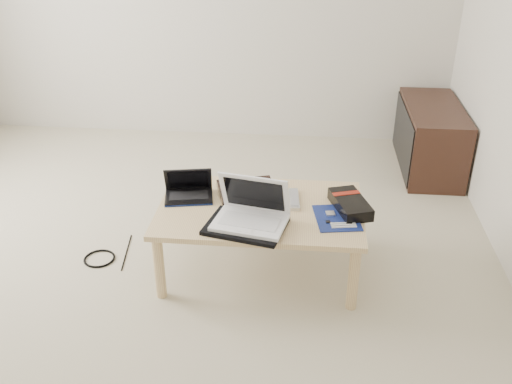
# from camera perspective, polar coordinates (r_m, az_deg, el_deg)

# --- Properties ---
(ground) EXTENTS (4.00, 4.00, 0.00)m
(ground) POSITION_cam_1_polar(r_m,az_deg,el_deg) (3.39, -10.07, -6.98)
(ground) COLOR beige
(ground) RESTS_ON ground
(coffee_table) EXTENTS (1.10, 0.70, 0.40)m
(coffee_table) POSITION_cam_1_polar(r_m,az_deg,el_deg) (3.10, 0.43, -2.31)
(coffee_table) COLOR #DDC385
(coffee_table) RESTS_ON ground
(media_cabinet) EXTENTS (0.41, 0.90, 0.50)m
(media_cabinet) POSITION_cam_1_polar(r_m,az_deg,el_deg) (4.53, 16.94, 5.20)
(media_cabinet) COLOR #3A2117
(media_cabinet) RESTS_ON ground
(book) EXTENTS (0.38, 0.34, 0.03)m
(book) POSITION_cam_1_polar(r_m,az_deg,el_deg) (3.22, -0.90, 0.18)
(book) COLOR black
(book) RESTS_ON coffee_table
(netbook) EXTENTS (0.29, 0.24, 0.17)m
(netbook) POSITION_cam_1_polar(r_m,az_deg,el_deg) (3.19, -6.75, 0.11)
(netbook) COLOR black
(netbook) RESTS_ON coffee_table
(tablet) EXTENTS (0.31, 0.26, 0.01)m
(tablet) POSITION_cam_1_polar(r_m,az_deg,el_deg) (3.05, -0.48, -1.66)
(tablet) COLOR black
(tablet) RESTS_ON coffee_table
(remote) EXTENTS (0.07, 0.23, 0.02)m
(remote) POSITION_cam_1_polar(r_m,az_deg,el_deg) (3.14, 3.83, -0.71)
(remote) COLOR #B2B3B7
(remote) RESTS_ON coffee_table
(neoprene_sleeve) EXTENTS (0.44, 0.37, 0.02)m
(neoprene_sleeve) POSITION_cam_1_polar(r_m,az_deg,el_deg) (2.89, -1.04, -3.42)
(neoprene_sleeve) COLOR black
(neoprene_sleeve) RESTS_ON coffee_table
(white_laptop) EXTENTS (0.40, 0.32, 0.25)m
(white_laptop) POSITION_cam_1_polar(r_m,az_deg,el_deg) (2.89, -0.46, -2.06)
(white_laptop) COLOR white
(white_laptop) RESTS_ON neoprene_sleeve
(motherboard) EXTENTS (0.26, 0.31, 0.01)m
(motherboard) POSITION_cam_1_polar(r_m,az_deg,el_deg) (3.01, 8.11, -2.56)
(motherboard) COLOR #0D1457
(motherboard) RESTS_ON coffee_table
(gpu_box) EXTENTS (0.24, 0.33, 0.07)m
(gpu_box) POSITION_cam_1_polar(r_m,az_deg,el_deg) (3.08, 9.39, -1.21)
(gpu_box) COLOR black
(gpu_box) RESTS_ON coffee_table
(cable_coil) EXTENTS (0.13, 0.13, 0.01)m
(cable_coil) POSITION_cam_1_polar(r_m,az_deg,el_deg) (3.10, -1.24, -1.14)
(cable_coil) COLOR black
(cable_coil) RESTS_ON coffee_table
(floor_cable_coil) EXTENTS (0.23, 0.23, 0.01)m
(floor_cable_coil) POSITION_cam_1_polar(r_m,az_deg,el_deg) (3.48, -15.39, -6.43)
(floor_cable_coil) COLOR black
(floor_cable_coil) RESTS_ON ground
(floor_cable_trail) EXTENTS (0.06, 0.37, 0.01)m
(floor_cable_trail) POSITION_cam_1_polar(r_m,az_deg,el_deg) (3.51, -12.82, -5.87)
(floor_cable_trail) COLOR black
(floor_cable_trail) RESTS_ON ground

